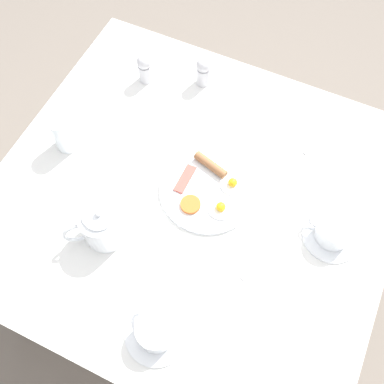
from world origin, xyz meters
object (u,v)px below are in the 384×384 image
(teapot_near, at_px, (102,225))
(water_glass_short, at_px, (63,133))
(salt_grinder, at_px, (203,71))
(fork_by_plate, at_px, (267,260))
(knife_by_plate, at_px, (325,132))
(teacup_with_saucer_left, at_px, (156,331))
(breakfast_plate, at_px, (209,189))
(pepper_grinder, at_px, (145,68))
(teacup_with_saucer_right, at_px, (334,232))

(teapot_near, distance_m, water_glass_short, 0.31)
(salt_grinder, distance_m, fork_by_plate, 0.61)
(fork_by_plate, xyz_separation_m, knife_by_plate, (0.44, -0.02, 0.00))
(teacup_with_saucer_left, relative_size, fork_by_plate, 1.00)
(breakfast_plate, relative_size, knife_by_plate, 1.32)
(breakfast_plate, bearing_deg, pepper_grinder, 50.61)
(teacup_with_saucer_right, distance_m, pepper_grinder, 0.73)
(breakfast_plate, distance_m, teacup_with_saucer_right, 0.35)
(water_glass_short, bearing_deg, salt_grinder, -34.50)
(teapot_near, distance_m, knife_by_plate, 0.70)
(teacup_with_saucer_right, height_order, salt_grinder, salt_grinder)
(teacup_with_saucer_right, distance_m, fork_by_plate, 0.19)
(teapot_near, distance_m, fork_by_plate, 0.42)
(pepper_grinder, xyz_separation_m, salt_grinder, (0.06, -0.17, 0.00))
(teapot_near, height_order, knife_by_plate, teapot_near)
(teacup_with_saucer_right, distance_m, knife_by_plate, 0.33)
(teacup_with_saucer_left, bearing_deg, breakfast_plate, 6.38)
(teacup_with_saucer_right, relative_size, knife_by_plate, 0.76)
(teacup_with_saucer_left, distance_m, water_glass_short, 0.60)
(fork_by_plate, bearing_deg, teacup_with_saucer_left, 148.54)
(breakfast_plate, height_order, salt_grinder, salt_grinder)
(breakfast_plate, relative_size, water_glass_short, 2.27)
(breakfast_plate, height_order, water_glass_short, water_glass_short)
(breakfast_plate, relative_size, teacup_with_saucer_left, 1.74)
(fork_by_plate, bearing_deg, breakfast_plate, 60.65)
(water_glass_short, xyz_separation_m, pepper_grinder, (0.31, -0.09, -0.01))
(teacup_with_saucer_left, bearing_deg, teapot_near, 54.19)
(knife_by_plate, bearing_deg, teapot_near, 142.41)
(salt_grinder, relative_size, knife_by_plate, 0.50)
(breakfast_plate, height_order, teacup_with_saucer_right, teacup_with_saucer_right)
(teapot_near, height_order, pepper_grinder, teapot_near)
(teapot_near, bearing_deg, knife_by_plate, 8.93)
(teapot_near, height_order, teacup_with_saucer_right, teapot_near)
(breakfast_plate, bearing_deg, teapot_near, 140.33)
(breakfast_plate, xyz_separation_m, knife_by_plate, (0.32, -0.23, -0.01))
(teapot_near, bearing_deg, teacup_with_saucer_right, -19.17)
(teacup_with_saucer_left, bearing_deg, water_glass_short, 52.37)
(fork_by_plate, relative_size, knife_by_plate, 0.76)
(breakfast_plate, xyz_separation_m, water_glass_short, (-0.03, 0.43, 0.05))
(teacup_with_saucer_right, bearing_deg, salt_grinder, 57.36)
(water_glass_short, bearing_deg, teacup_with_saucer_left, -127.63)
(teacup_with_saucer_left, height_order, pepper_grinder, pepper_grinder)
(pepper_grinder, bearing_deg, fork_by_plate, -125.77)
(water_glass_short, distance_m, pepper_grinder, 0.33)
(water_glass_short, bearing_deg, pepper_grinder, -16.29)
(knife_by_plate, bearing_deg, teacup_with_saucer_right, -160.30)
(fork_by_plate, distance_m, knife_by_plate, 0.44)
(breakfast_plate, xyz_separation_m, teacup_with_saucer_left, (-0.40, -0.04, 0.02))
(teacup_with_saucer_right, xyz_separation_m, pepper_grinder, (0.27, 0.68, 0.02))
(breakfast_plate, bearing_deg, teacup_with_saucer_right, -88.08)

